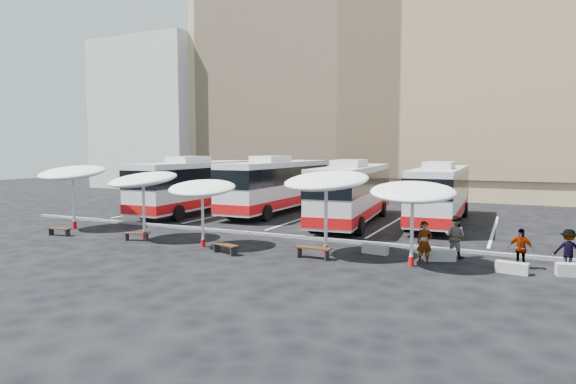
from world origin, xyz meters
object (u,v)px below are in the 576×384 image
at_px(sunshade_1, 143,180).
at_px(bus_2, 353,191).
at_px(sunshade_3, 326,181).
at_px(sunshade_4, 413,192).
at_px(wood_bench_3, 313,250).
at_px(passenger_3, 568,250).
at_px(passenger_0, 425,242).
at_px(bus_1, 278,184).
at_px(wood_bench_1, 137,235).
at_px(wood_bench_2, 225,246).
at_px(sunshade_0, 73,173).
at_px(conc_bench_2, 512,268).
at_px(sunshade_2, 202,188).
at_px(conc_bench_0, 375,249).
at_px(bus_0, 198,184).
at_px(passenger_1, 455,237).
at_px(bus_3, 440,192).
at_px(conc_bench_3, 575,270).
at_px(passenger_2, 520,249).
at_px(wood_bench_0, 59,230).
at_px(conc_bench_1, 439,255).

bearing_deg(sunshade_1, bus_2, 50.71).
relative_size(sunshade_3, sunshade_4, 1.13).
relative_size(wood_bench_3, passenger_3, 0.99).
height_order(sunshade_1, sunshade_4, sunshade_1).
distance_m(sunshade_1, passenger_0, 14.36).
xyz_separation_m(bus_1, wood_bench_1, (-1.50, -13.21, -1.85)).
xyz_separation_m(sunshade_3, wood_bench_2, (-4.21, -1.60, -2.96)).
xyz_separation_m(sunshade_0, sunshade_3, (16.07, -0.41, -0.01)).
distance_m(conc_bench_2, passenger_0, 3.35).
height_order(sunshade_2, wood_bench_3, sunshade_2).
height_order(bus_1, sunshade_2, bus_1).
bearing_deg(sunshade_4, bus_1, 134.28).
height_order(conc_bench_0, conc_bench_2, conc_bench_0).
height_order(sunshade_3, conc_bench_0, sunshade_3).
bearing_deg(bus_0, passenger_1, -24.14).
distance_m(bus_3, sunshade_3, 12.47).
height_order(wood_bench_1, conc_bench_3, conc_bench_3).
xyz_separation_m(sunshade_2, passenger_1, (11.24, 2.76, -1.91)).
height_order(sunshade_4, wood_bench_2, sunshade_4).
relative_size(sunshade_0, conc_bench_3, 3.44).
bearing_deg(sunshade_4, passenger_0, 60.07).
distance_m(sunshade_3, passenger_1, 6.07).
relative_size(conc_bench_2, passenger_2, 0.71).
relative_size(bus_0, wood_bench_3, 8.25).
bearing_deg(sunshade_3, wood_bench_0, -173.90).
bearing_deg(wood_bench_0, sunshade_2, 5.51).
height_order(bus_1, sunshade_1, bus_1).
xyz_separation_m(wood_bench_3, conc_bench_0, (2.18, 2.05, -0.16)).
xyz_separation_m(conc_bench_3, passenger_2, (-1.83, 0.40, 0.57)).
bearing_deg(bus_1, conc_bench_0, -46.55).
bearing_deg(sunshade_1, wood_bench_2, -11.70).
height_order(bus_1, sunshade_0, bus_1).
height_order(sunshade_1, passenger_2, sunshade_1).
distance_m(wood_bench_0, conc_bench_1, 19.78).
xyz_separation_m(sunshade_1, passenger_3, (19.39, 1.91, -2.30)).
relative_size(sunshade_2, wood_bench_3, 2.47).
relative_size(bus_3, passenger_2, 7.80).
xyz_separation_m(sunshade_1, passenger_2, (17.72, 1.45, -2.31)).
bearing_deg(passenger_2, sunshade_2, -157.15).
bearing_deg(bus_1, passenger_3, -31.04).
height_order(bus_3, wood_bench_1, bus_3).
relative_size(sunshade_2, wood_bench_0, 2.83).
bearing_deg(sunshade_1, passenger_0, 3.00).
height_order(sunshade_2, sunshade_3, sunshade_3).
relative_size(sunshade_1, passenger_3, 2.72).
bearing_deg(bus_0, bus_2, -3.03).
distance_m(bus_2, conc_bench_1, 10.80).
height_order(conc_bench_3, passenger_0, passenger_0).
xyz_separation_m(conc_bench_1, passenger_1, (0.52, 0.90, 0.68)).
bearing_deg(conc_bench_1, conc_bench_3, -5.59).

